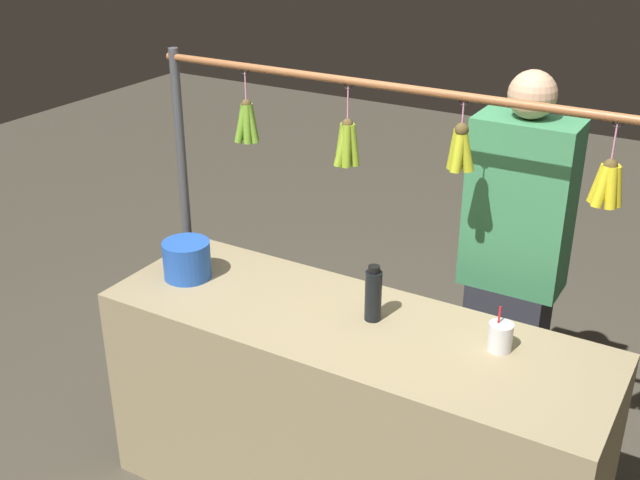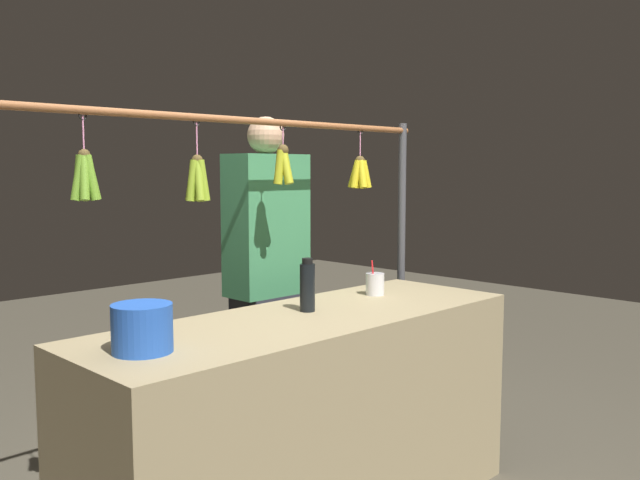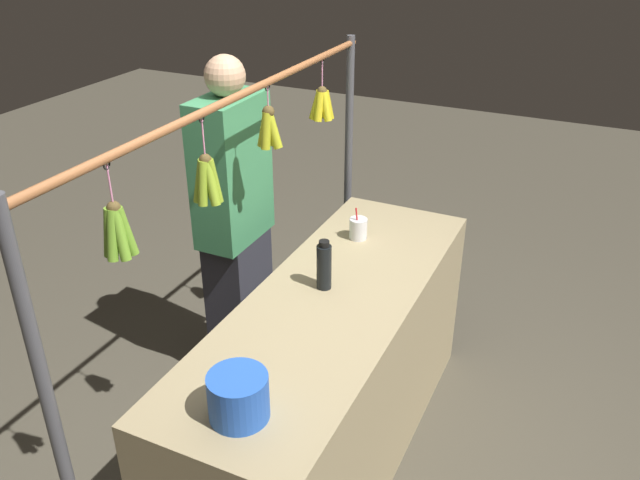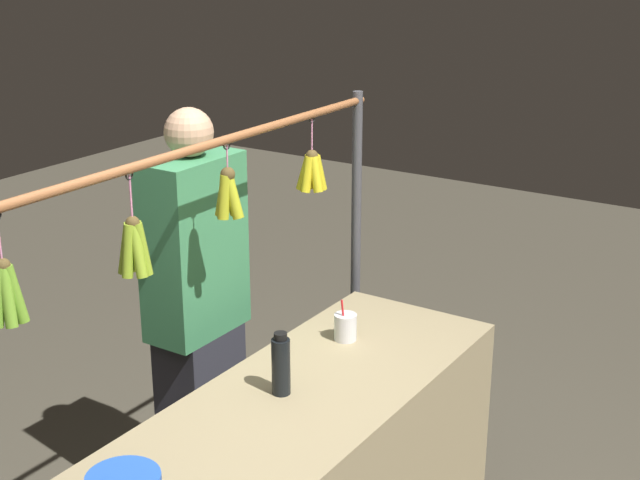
% 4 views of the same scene
% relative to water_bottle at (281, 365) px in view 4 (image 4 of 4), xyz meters
% --- Properties ---
extents(display_rack, '(2.34, 0.13, 1.76)m').
position_rel_water_bottle_xyz_m(display_rack, '(0.05, -0.35, 0.23)').
color(display_rack, '#4C4C51').
rests_on(display_rack, ground).
extents(water_bottle, '(0.07, 0.07, 0.23)m').
position_rel_water_bottle_xyz_m(water_bottle, '(0.00, 0.00, 0.00)').
color(water_bottle, black).
rests_on(water_bottle, market_counter).
extents(drink_cup, '(0.09, 0.09, 0.17)m').
position_rel_water_bottle_xyz_m(drink_cup, '(-0.49, -0.04, -0.05)').
color(drink_cup, silver).
rests_on(drink_cup, market_counter).
extents(vendor_person, '(0.42, 0.23, 1.78)m').
position_rel_water_bottle_xyz_m(vendor_person, '(-0.34, -0.66, -0.13)').
color(vendor_person, '#2D2D38').
rests_on(vendor_person, ground).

